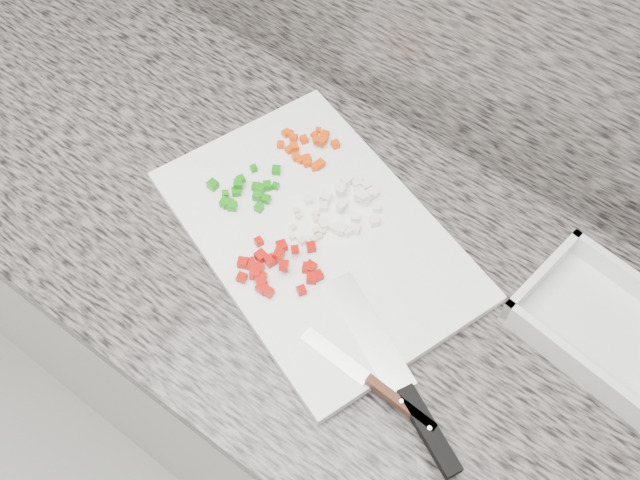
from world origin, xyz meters
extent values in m
cube|color=silver|center=(0.00, 1.44, 0.43)|extent=(3.92, 0.62, 0.86)
cube|color=#605A55|center=(0.00, 1.44, 0.88)|extent=(3.96, 0.64, 0.04)
cube|color=white|center=(0.06, 1.46, 0.91)|extent=(0.57, 0.47, 0.02)
cube|color=#DC3E04|center=(-0.04, 1.55, 0.92)|extent=(0.01, 0.01, 0.01)
cube|color=#DC3E04|center=(-0.04, 1.61, 0.92)|extent=(0.02, 0.02, 0.01)
cube|color=#DC3E04|center=(-0.08, 1.55, 0.92)|extent=(0.02, 0.02, 0.01)
cube|color=#DC3E04|center=(-0.01, 1.55, 0.92)|extent=(0.01, 0.01, 0.01)
cube|color=#DC3E04|center=(-0.07, 1.58, 0.92)|extent=(0.01, 0.01, 0.01)
cube|color=#DC3E04|center=(-0.06, 1.56, 0.92)|extent=(0.02, 0.02, 0.01)
cube|color=#DC3E04|center=(-0.01, 1.56, 0.92)|extent=(0.02, 0.02, 0.01)
cube|color=#DC3E04|center=(-0.01, 1.61, 0.92)|extent=(0.02, 0.02, 0.01)
cube|color=#DC3E04|center=(-0.03, 1.56, 0.92)|extent=(0.02, 0.02, 0.01)
cube|color=#DC3E04|center=(-0.05, 1.60, 0.93)|extent=(0.01, 0.01, 0.01)
cube|color=#DC3E04|center=(-0.09, 1.58, 0.92)|extent=(0.01, 0.01, 0.01)
cube|color=#DC3E04|center=(-0.03, 1.61, 0.92)|extent=(0.02, 0.02, 0.01)
cube|color=#DC3E04|center=(-0.01, 1.55, 0.92)|extent=(0.02, 0.02, 0.01)
cube|color=#DC3E04|center=(-0.03, 1.55, 0.92)|extent=(0.01, 0.01, 0.01)
cube|color=#DC3E04|center=(-0.05, 1.62, 0.92)|extent=(0.01, 0.01, 0.01)
cube|color=#DC3E04|center=(-0.03, 1.55, 0.92)|extent=(0.02, 0.02, 0.01)
cube|color=#DC3E04|center=(-0.05, 1.55, 0.92)|extent=(0.02, 0.02, 0.01)
cube|color=#DC3E04|center=(-0.09, 1.58, 0.92)|extent=(0.01, 0.01, 0.01)
cube|color=#DC3E04|center=(-0.06, 1.59, 0.92)|extent=(0.02, 0.02, 0.01)
cube|color=#DC3E04|center=(-0.04, 1.59, 0.93)|extent=(0.02, 0.02, 0.01)
cube|color=#DC3E04|center=(-0.07, 1.55, 0.92)|extent=(0.01, 0.01, 0.01)
cube|color=#DC3E04|center=(-0.03, 1.59, 0.93)|extent=(0.01, 0.01, 0.01)
cube|color=white|center=(0.07, 1.51, 0.92)|extent=(0.01, 0.01, 0.01)
cube|color=white|center=(0.08, 1.54, 0.93)|extent=(0.01, 0.01, 0.01)
cube|color=white|center=(0.07, 1.52, 0.92)|extent=(0.01, 0.01, 0.01)
cube|color=white|center=(0.07, 1.51, 0.93)|extent=(0.01, 0.01, 0.01)
cube|color=white|center=(0.07, 1.47, 0.92)|extent=(0.02, 0.02, 0.01)
cube|color=white|center=(0.09, 1.54, 0.92)|extent=(0.01, 0.01, 0.01)
cube|color=white|center=(0.04, 1.51, 0.92)|extent=(0.02, 0.02, 0.01)
cube|color=white|center=(0.10, 1.56, 0.92)|extent=(0.02, 0.02, 0.01)
cube|color=white|center=(0.05, 1.54, 0.92)|extent=(0.02, 0.02, 0.01)
cube|color=white|center=(0.08, 1.47, 0.92)|extent=(0.01, 0.01, 0.01)
cube|color=white|center=(0.05, 1.53, 0.93)|extent=(0.01, 0.01, 0.01)
cube|color=white|center=(0.11, 1.49, 0.92)|extent=(0.02, 0.02, 0.01)
cube|color=white|center=(0.05, 1.49, 0.92)|extent=(0.02, 0.02, 0.01)
cube|color=white|center=(0.13, 1.52, 0.92)|extent=(0.02, 0.02, 0.01)
cube|color=white|center=(0.10, 1.51, 0.92)|extent=(0.02, 0.02, 0.01)
cube|color=white|center=(0.09, 1.54, 0.93)|extent=(0.02, 0.02, 0.01)
cube|color=white|center=(0.07, 1.55, 0.92)|extent=(0.01, 0.01, 0.01)
cube|color=white|center=(0.08, 1.55, 0.92)|extent=(0.02, 0.02, 0.01)
cube|color=white|center=(0.12, 1.54, 0.92)|extent=(0.02, 0.02, 0.01)
cube|color=white|center=(0.09, 1.47, 0.92)|extent=(0.02, 0.02, 0.01)
cube|color=white|center=(0.09, 1.56, 0.92)|extent=(0.02, 0.02, 0.01)
cube|color=white|center=(0.09, 1.48, 0.92)|extent=(0.02, 0.02, 0.01)
cube|color=white|center=(0.06, 1.57, 0.92)|extent=(0.02, 0.02, 0.01)
cube|color=white|center=(0.05, 1.56, 0.92)|extent=(0.02, 0.02, 0.01)
cube|color=white|center=(0.06, 1.56, 0.92)|extent=(0.02, 0.02, 0.01)
cube|color=white|center=(0.08, 1.57, 0.92)|extent=(0.02, 0.02, 0.01)
cube|color=white|center=(0.10, 1.48, 0.92)|extent=(0.01, 0.01, 0.01)
cube|color=white|center=(0.02, 1.49, 0.92)|extent=(0.02, 0.02, 0.01)
cube|color=#137C0B|center=(-0.07, 1.41, 0.92)|extent=(0.02, 0.02, 0.01)
cube|color=#137C0B|center=(-0.08, 1.44, 0.92)|extent=(0.02, 0.02, 0.01)
cube|color=#137C0B|center=(-0.05, 1.46, 0.92)|extent=(0.02, 0.02, 0.01)
cube|color=#137C0B|center=(-0.08, 1.41, 0.92)|extent=(0.02, 0.02, 0.01)
cube|color=#137C0B|center=(-0.04, 1.48, 0.92)|extent=(0.01, 0.01, 0.01)
cube|color=#137C0B|center=(-0.06, 1.46, 0.92)|extent=(0.02, 0.02, 0.01)
cube|color=#137C0B|center=(-0.06, 1.51, 0.92)|extent=(0.02, 0.02, 0.01)
cube|color=#137C0B|center=(-0.08, 1.45, 0.93)|extent=(0.02, 0.02, 0.01)
cube|color=#137C0B|center=(-0.09, 1.42, 0.92)|extent=(0.01, 0.01, 0.01)
cube|color=#137C0B|center=(-0.09, 1.49, 0.92)|extent=(0.01, 0.01, 0.01)
cube|color=#137C0B|center=(-0.08, 1.45, 0.93)|extent=(0.02, 0.02, 0.01)
cube|color=#137C0B|center=(-0.03, 1.43, 0.92)|extent=(0.01, 0.01, 0.01)
cube|color=#137C0B|center=(-0.05, 1.47, 0.92)|extent=(0.02, 0.02, 0.01)
cube|color=#137C0B|center=(-0.05, 1.45, 0.92)|extent=(0.02, 0.02, 0.01)
cube|color=#137C0B|center=(-0.08, 1.41, 0.92)|extent=(0.01, 0.01, 0.01)
cube|color=#137C0B|center=(-0.03, 1.45, 0.92)|extent=(0.02, 0.02, 0.01)
cube|color=#137C0B|center=(-0.07, 1.41, 0.92)|extent=(0.02, 0.02, 0.01)
cube|color=#137C0B|center=(-0.12, 1.42, 0.92)|extent=(0.01, 0.01, 0.01)
cube|color=#AD0902|center=(0.04, 1.37, 0.92)|extent=(0.02, 0.02, 0.01)
cube|color=#AD0902|center=(0.06, 1.40, 0.93)|extent=(0.02, 0.02, 0.01)
cube|color=#AD0902|center=(0.03, 1.37, 0.92)|extent=(0.02, 0.02, 0.01)
cube|color=#AD0902|center=(0.01, 1.34, 0.92)|extent=(0.02, 0.02, 0.01)
cube|color=#AD0902|center=(0.11, 1.39, 0.92)|extent=(0.02, 0.02, 0.01)
cube|color=#AD0902|center=(0.08, 1.42, 0.92)|extent=(0.02, 0.02, 0.01)
cube|color=#AD0902|center=(0.10, 1.40, 0.92)|extent=(0.02, 0.02, 0.01)
cube|color=#AD0902|center=(0.06, 1.33, 0.92)|extent=(0.02, 0.02, 0.01)
cube|color=#AD0902|center=(0.07, 1.33, 0.92)|extent=(0.01, 0.01, 0.01)
cube|color=#AD0902|center=(0.05, 1.33, 0.92)|extent=(0.02, 0.02, 0.01)
cube|color=#AD0902|center=(0.05, 1.34, 0.92)|extent=(0.02, 0.02, 0.01)
cube|color=#AD0902|center=(0.04, 1.35, 0.92)|extent=(0.02, 0.02, 0.01)
cube|color=#AD0902|center=(0.03, 1.32, 0.92)|extent=(0.02, 0.02, 0.01)
cube|color=#AD0902|center=(0.11, 1.36, 0.92)|extent=(0.02, 0.02, 0.01)
cube|color=#AD0902|center=(0.03, 1.35, 0.92)|extent=(0.01, 0.01, 0.01)
cube|color=#AD0902|center=(0.09, 1.39, 0.92)|extent=(0.02, 0.02, 0.01)
cube|color=#AD0902|center=(0.05, 1.38, 0.93)|extent=(0.02, 0.02, 0.01)
cube|color=#AD0902|center=(0.04, 1.34, 0.92)|extent=(0.02, 0.02, 0.01)
cube|color=#AD0902|center=(0.02, 1.35, 0.92)|extent=(0.01, 0.01, 0.01)
cube|color=#AD0902|center=(0.04, 1.40, 0.92)|extent=(0.02, 0.02, 0.01)
cube|color=#AD0902|center=(0.07, 1.37, 0.93)|extent=(0.02, 0.02, 0.01)
cube|color=#AD0902|center=(0.01, 1.39, 0.92)|extent=(0.01, 0.01, 0.01)
cube|color=#AD0902|center=(0.11, 1.38, 0.92)|extent=(0.02, 0.02, 0.01)
cube|color=beige|center=(0.06, 1.43, 0.92)|extent=(0.01, 0.01, 0.01)
cube|color=beige|center=(0.07, 1.46, 0.92)|extent=(0.01, 0.01, 0.01)
cube|color=beige|center=(0.03, 1.44, 0.92)|extent=(0.01, 0.01, 0.01)
cube|color=beige|center=(0.05, 1.47, 0.92)|extent=(0.01, 0.01, 0.01)
cube|color=beige|center=(0.03, 1.46, 0.92)|extent=(0.01, 0.01, 0.01)
cube|color=beige|center=(0.04, 1.42, 0.92)|extent=(0.01, 0.01, 0.01)
cube|color=beige|center=(0.05, 1.48, 0.92)|extent=(0.01, 0.01, 0.01)
cube|color=beige|center=(0.06, 1.45, 0.92)|extent=(0.01, 0.01, 0.01)
cube|color=beige|center=(0.07, 1.45, 0.92)|extent=(0.01, 0.01, 0.01)
cube|color=beige|center=(0.07, 1.44, 0.92)|extent=(0.01, 0.01, 0.01)
cube|color=beige|center=(0.07, 1.46, 0.92)|extent=(0.01, 0.01, 0.01)
cube|color=beige|center=(0.02, 1.47, 0.92)|extent=(0.01, 0.01, 0.01)
cube|color=white|center=(0.22, 1.36, 0.92)|extent=(0.19, 0.13, 0.00)
cube|color=black|center=(0.36, 1.29, 0.92)|extent=(0.12, 0.08, 0.02)
cylinder|color=white|center=(0.36, 1.29, 0.93)|extent=(0.01, 0.01, 0.00)
cube|color=white|center=(0.21, 1.31, 0.92)|extent=(0.11, 0.03, 0.00)
cube|color=#421D10|center=(0.32, 1.30, 0.92)|extent=(0.11, 0.02, 0.02)
cylinder|color=white|center=(0.32, 1.30, 0.93)|extent=(0.01, 0.01, 0.00)
cube|color=silver|center=(0.49, 1.57, 0.91)|extent=(0.27, 0.21, 0.01)
cube|color=silver|center=(0.48, 1.48, 0.93)|extent=(0.24, 0.05, 0.04)
cube|color=silver|center=(0.38, 1.58, 0.93)|extent=(0.04, 0.17, 0.04)
camera|label=1|loc=(0.42, 0.98, 1.83)|focal=40.00mm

